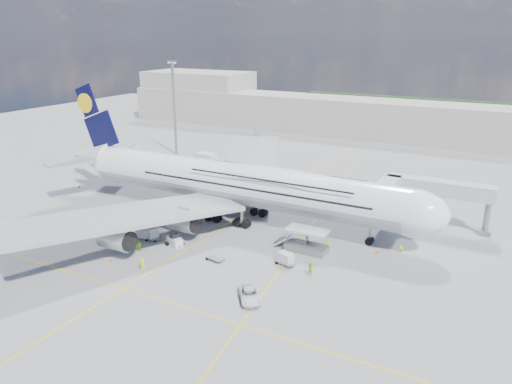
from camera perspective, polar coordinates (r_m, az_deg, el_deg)
The scene contains 32 objects.
ground at distance 84.40m, azimuth -5.72°, elevation -5.16°, with size 300.00×300.00×0.00m, color gray.
taxi_line_main at distance 84.40m, azimuth -5.72°, elevation -5.16°, with size 0.25×220.00×0.01m, color yellow.
taxi_line_cross at distance 70.44m, azimuth -14.95°, elevation -10.64°, with size 120.00×0.25×0.01m, color yellow.
taxi_line_diag at distance 86.41m, azimuth 5.80°, elevation -4.60°, with size 0.25×100.00×0.01m, color yellow.
airliner at distance 89.87m, azimuth -2.17°, elevation 1.03°, with size 77.26×79.15×23.71m.
jet_bridge at distance 90.01m, azimuth 17.99°, elevation 0.15°, with size 18.80×12.10×8.50m.
cargo_loader at distance 78.89m, azimuth 5.71°, elevation -5.88°, with size 8.53×3.20×3.67m.
light_mast at distance 139.06m, azimuth -9.32°, elevation 9.51°, with size 3.00×0.70×25.50m.
terminal at distance 167.19m, azimuth 12.82°, elevation 8.19°, with size 180.00×16.00×12.00m, color #B2AD9E.
hangar at distance 201.20m, azimuth -6.55°, elevation 10.96°, with size 40.00×22.00×18.00m, color #B2AD9E.
tree_line at distance 206.11m, azimuth 27.19°, elevation 7.88°, with size 160.00×6.00×8.00m, color #193814.
dolly_row_a at distance 86.86m, azimuth -13.89°, elevation -4.69°, with size 3.42×2.61×0.45m.
dolly_row_b at distance 85.07m, azimuth -12.75°, elevation -4.71°, with size 2.80×1.86×1.63m.
dolly_row_c at distance 84.70m, azimuth -11.96°, elevation -4.56°, with size 3.71×2.65×2.12m.
dolly_back at distance 86.55m, azimuth -16.78°, elevation -5.04°, with size 3.03×1.74×0.43m.
dolly_nose_far at distance 74.33m, azimuth 3.38°, elevation -7.58°, with size 3.25×2.26×1.87m.
dolly_nose_near at distance 76.08m, azimuth -4.69°, elevation -7.55°, with size 3.04×2.00×0.41m.
baggage_tug at distance 81.49m, azimuth -9.29°, elevation -5.54°, with size 3.36×2.52×1.91m.
catering_truck_inner at distance 114.63m, azimuth -3.83°, elevation 2.14°, with size 7.12×4.38×3.96m.
catering_truck_outer at distance 123.40m, azimuth -5.45°, elevation 3.33°, with size 7.54×3.21×4.42m.
service_van at distance 65.22m, azimuth -0.75°, elevation -11.69°, with size 2.43×5.26×1.46m, color white.
crew_nose at distance 81.04m, azimuth 16.27°, elevation -6.24°, with size 0.57×0.37×1.55m, color #AAF419.
crew_loader at distance 71.50m, azimuth 6.22°, elevation -8.75°, with size 0.96×0.75×1.98m, color #9BDD17.
crew_wing at distance 80.50m, azimuth -13.21°, elevation -6.02°, with size 1.10×0.46×1.88m, color #92DD17.
crew_van at distance 80.05m, azimuth 8.23°, elevation -5.98°, with size 0.77×0.50×1.57m, color #D1FA1A.
crew_tug at distance 74.27m, azimuth -12.91°, elevation -8.09°, with size 1.25×0.72×1.93m, color #D5EB18.
cone_nose at distance 80.13m, azimuth 13.59°, elevation -6.68°, with size 0.48×0.48×0.61m.
cone_wing_left_inner at distance 110.39m, azimuth 1.35°, elevation 0.66°, with size 0.38×0.38×0.49m.
cone_wing_left_outer at distance 116.80m, azimuth -5.95°, elevation 1.56°, with size 0.43×0.43×0.55m.
cone_wing_right_inner at distance 89.57m, azimuth -13.88°, elevation -4.05°, with size 0.43×0.43×0.54m.
cone_wing_right_outer at distance 78.63m, azimuth -16.30°, elevation -7.44°, with size 0.40×0.40×0.51m.
cone_tail at distance 116.68m, azimuth -19.54°, elevation 0.60°, with size 0.50×0.50×0.63m.
Camera 1 is at (44.03, -64.02, 32.94)m, focal length 35.00 mm.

